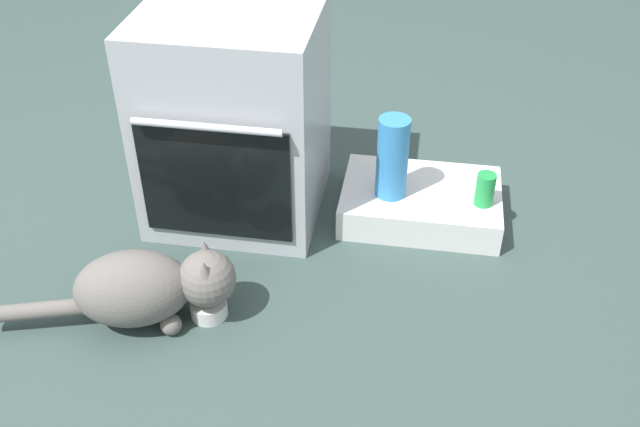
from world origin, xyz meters
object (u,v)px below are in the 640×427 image
pantry_cabinet (420,202)px  cat (148,287)px  oven (235,117)px  water_bottle (392,158)px  soda_can (485,189)px  food_bowl (209,307)px

pantry_cabinet → cat: size_ratio=0.77×
cat → pantry_cabinet: bearing=25.0°
oven → cat: oven is taller
oven → cat: 0.69m
water_bottle → soda_can: size_ratio=2.50×
cat → soda_can: bearing=16.0°
cat → water_bottle: size_ratio=2.45×
oven → cat: size_ratio=1.02×
food_bowl → soda_can: size_ratio=0.96×
water_bottle → soda_can: water_bottle is taller
oven → soda_can: oven is taller
oven → cat: bearing=-100.7°
pantry_cabinet → cat: cat is taller
cat → water_bottle: bearing=27.3°
oven → soda_can: bearing=-1.1°
oven → food_bowl: oven is taller
pantry_cabinet → oven: bearing=-176.7°
pantry_cabinet → cat: bearing=-139.4°
food_bowl → soda_can: 1.02m
water_bottle → oven: bearing=179.2°
food_bowl → cat: 0.20m
pantry_cabinet → food_bowl: bearing=-134.6°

